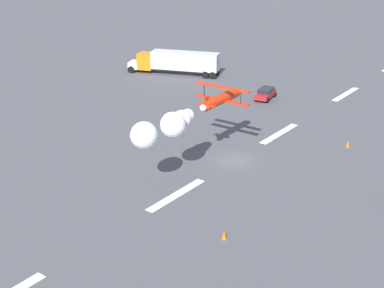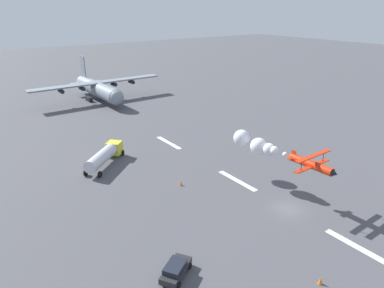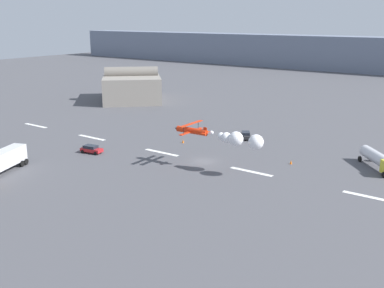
{
  "view_description": "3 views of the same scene",
  "coord_description": "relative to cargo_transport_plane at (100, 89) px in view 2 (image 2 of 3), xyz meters",
  "views": [
    {
      "loc": [
        47.36,
        29.78,
        24.58
      ],
      "look_at": [
        5.85,
        -1.21,
        3.51
      ],
      "focal_mm": 53.68,
      "sensor_mm": 36.0,
      "label": 1
    },
    {
      "loc": [
        -25.34,
        33.89,
        25.12
      ],
      "look_at": [
        21.88,
        0.0,
        2.24
      ],
      "focal_mm": 33.01,
      "sensor_mm": 36.0,
      "label": 2
    },
    {
      "loc": [
        45.24,
        -66.79,
        25.68
      ],
      "look_at": [
        -0.88,
        -2.41,
        3.73
      ],
      "focal_mm": 43.09,
      "sensor_mm": 36.0,
      "label": 3
    }
  ],
  "objects": [
    {
      "name": "runway_stripe_4",
      "position": [
        -38.36,
        1.58,
        -3.44
      ],
      "size": [
        8.0,
        0.9,
        0.01
      ],
      "primitive_type": "cube",
      "color": "white",
      "rests_on": "ground"
    },
    {
      "name": "airport_staff_sedan",
      "position": [
        -69.86,
        20.52,
        -2.63
      ],
      "size": [
        3.76,
        4.47,
        1.52
      ],
      "color": "#262628",
      "rests_on": "ground"
    },
    {
      "name": "traffic_cone_far",
      "position": [
        -54.41,
        9.48,
        -3.07
      ],
      "size": [
        0.44,
        0.44,
        0.75
      ],
      "primitive_type": "cone",
      "color": "orange",
      "rests_on": "ground"
    },
    {
      "name": "fuel_tanker_truck",
      "position": [
        -40.92,
        15.76,
        -1.69
      ],
      "size": [
        8.6,
        9.23,
        2.9
      ],
      "color": "yellow",
      "rests_on": "ground"
    },
    {
      "name": "cargo_transport_plane",
      "position": [
        0.0,
        0.0,
        0.0
      ],
      "size": [
        25.75,
        37.36,
        11.29
      ],
      "color": "gray",
      "rests_on": "ground"
    },
    {
      "name": "traffic_cone_near",
      "position": [
        -78.92,
        9.76,
        -3.07
      ],
      "size": [
        0.44,
        0.44,
        0.75
      ],
      "primitive_type": "cone",
      "color": "orange",
      "rests_on": "ground"
    },
    {
      "name": "runway_stripe_3",
      "position": [
        -58.2,
        1.58,
        -3.44
      ],
      "size": [
        8.0,
        0.9,
        0.01
      ],
      "primitive_type": "cube",
      "color": "white",
      "rests_on": "ground"
    },
    {
      "name": "runway_stripe_2",
      "position": [
        -78.04,
        1.58,
        -3.44
      ],
      "size": [
        8.0,
        0.9,
        0.01
      ],
      "primitive_type": "cube",
      "color": "white",
      "rests_on": "ground"
    },
    {
      "name": "stunt_biplane_red",
      "position": [
        -61.0,
        -0.58,
        2.59
      ],
      "size": [
        17.65,
        6.58,
        2.79
      ],
      "color": "red"
    },
    {
      "name": "ground_plane",
      "position": [
        -68.12,
        1.58,
        -3.44
      ],
      "size": [
        440.0,
        440.0,
        0.0
      ],
      "primitive_type": "plane",
      "color": "#4C4C51",
      "rests_on": "ground"
    }
  ]
}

